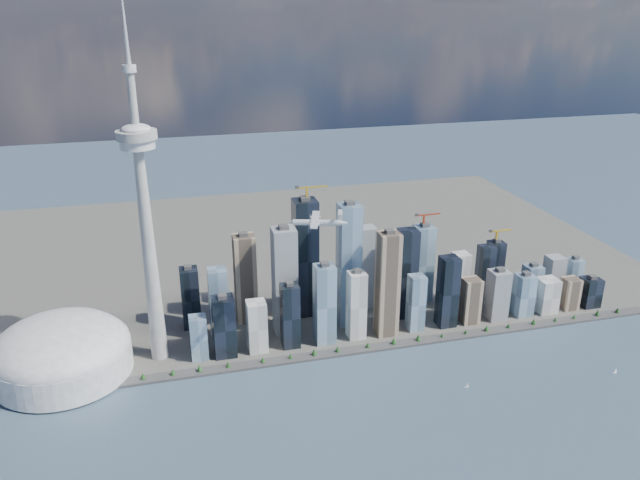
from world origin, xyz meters
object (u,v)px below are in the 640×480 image
object	(u,v)px
needle_tower	(145,217)
airplane	(318,222)
dome_stadium	(62,351)
sailboat_east	(615,371)
sailboat_west	(467,386)

from	to	relation	value
needle_tower	airplane	world-z (taller)	needle_tower
needle_tower	dome_stadium	bearing A→B (deg)	-175.91
airplane	sailboat_east	bearing A→B (deg)	4.27
sailboat_west	sailboat_east	xyz separation A→B (m)	(233.72, -23.40, 0.49)
needle_tower	airplane	distance (m)	256.04
sailboat_east	sailboat_west	bearing A→B (deg)	171.41
sailboat_west	sailboat_east	bearing A→B (deg)	7.06
dome_stadium	airplane	world-z (taller)	airplane
sailboat_west	sailboat_east	world-z (taller)	sailboat_east
needle_tower	dome_stadium	xyz separation A→B (m)	(-140.00, -10.00, -196.40)
airplane	sailboat_east	distance (m)	512.04
needle_tower	sailboat_west	xyz separation A→B (m)	(431.50, -195.53, -232.99)
dome_stadium	sailboat_west	world-z (taller)	dome_stadium
dome_stadium	sailboat_west	xyz separation A→B (m)	(571.50, -185.53, -36.59)
needle_tower	sailboat_west	distance (m)	527.93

